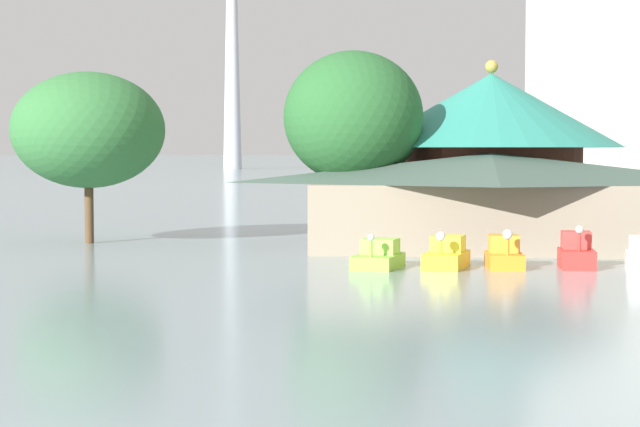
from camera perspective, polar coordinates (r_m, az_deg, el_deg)
pedal_boat_lime at (r=45.64m, az=3.03°, el=-2.22°), size 2.23×3.15×1.50m
pedal_boat_yellow at (r=45.93m, az=6.53°, el=-2.14°), size 2.10×3.19×1.58m
pedal_boat_orange at (r=46.15m, az=9.45°, el=-2.11°), size 1.50×2.61×1.66m
pedal_boat_red at (r=46.71m, az=13.05°, el=-2.02°), size 1.45×2.32×1.82m
boathouse at (r=54.06m, az=8.78°, el=0.73°), size 18.41×8.76×4.70m
green_roof_pavilion at (r=59.98m, az=8.78°, el=3.66°), size 13.97×13.97×9.62m
shoreline_tree_tall_left at (r=58.67m, az=-11.83°, el=4.22°), size 7.92×7.92×8.88m
shoreline_tree_mid at (r=55.51m, az=1.72°, el=4.97°), size 6.99×6.99×9.79m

